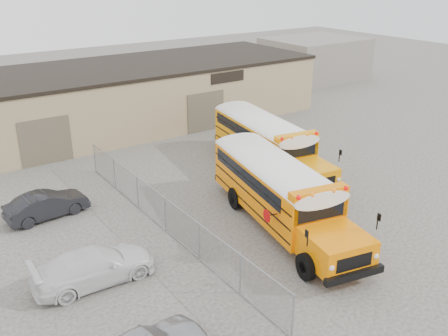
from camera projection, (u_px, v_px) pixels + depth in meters
ground at (301, 222)px, 24.82m from camera, size 120.00×120.00×0.00m
warehouse at (128, 95)px, 39.13m from camera, size 30.20×10.20×4.67m
chainlink_fence at (165, 214)px, 23.61m from camera, size 0.07×18.07×1.81m
distant_building_right at (314, 59)px, 54.87m from camera, size 10.00×8.00×4.40m
school_bus_left at (224, 145)px, 29.74m from camera, size 4.84×11.45×3.26m
school_bus_right at (221, 112)px, 36.32m from camera, size 4.32×11.21×3.20m
tarp_bundle at (306, 199)px, 25.63m from camera, size 1.00×0.95×1.30m
car_white at (94, 266)px, 19.90m from camera, size 4.96×2.13×1.42m
car_dark at (47, 205)px, 25.05m from camera, size 4.17×1.77×1.34m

